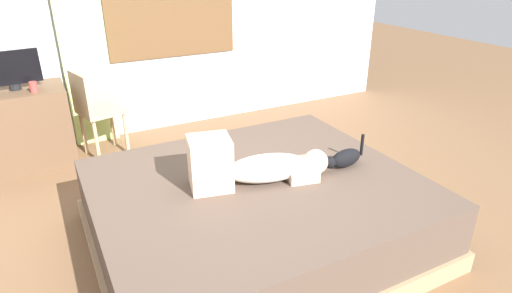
{
  "coord_description": "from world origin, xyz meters",
  "views": [
    {
      "loc": [
        -1.06,
        -2.09,
        1.87
      ],
      "look_at": [
        0.2,
        0.3,
        0.63
      ],
      "focal_mm": 30.05,
      "sensor_mm": 36.0,
      "label": 1
    }
  ],
  "objects_px": {
    "bed": "(257,212)",
    "tv_monitor": "(11,70)",
    "cat": "(344,158)",
    "cup": "(33,87)",
    "desk": "(19,129)",
    "chair_by_desk": "(93,108)",
    "person_lying": "(253,166)"
  },
  "relations": [
    {
      "from": "bed",
      "to": "tv_monitor",
      "type": "height_order",
      "value": "tv_monitor"
    },
    {
      "from": "cat",
      "to": "cup",
      "type": "bearing_deg",
      "value": 132.0
    },
    {
      "from": "bed",
      "to": "cup",
      "type": "distance_m",
      "value": 2.34
    },
    {
      "from": "tv_monitor",
      "to": "desk",
      "type": "bearing_deg",
      "value": 180.0
    },
    {
      "from": "bed",
      "to": "desk",
      "type": "relative_size",
      "value": 2.37
    },
    {
      "from": "cat",
      "to": "chair_by_desk",
      "type": "distance_m",
      "value": 2.48
    },
    {
      "from": "tv_monitor",
      "to": "chair_by_desk",
      "type": "height_order",
      "value": "tv_monitor"
    },
    {
      "from": "person_lying",
      "to": "cup",
      "type": "xyz_separation_m",
      "value": [
        -1.18,
        1.92,
        0.19
      ]
    },
    {
      "from": "bed",
      "to": "cup",
      "type": "relative_size",
      "value": 23.01
    },
    {
      "from": "desk",
      "to": "tv_monitor",
      "type": "bearing_deg",
      "value": -0.0
    },
    {
      "from": "tv_monitor",
      "to": "cup",
      "type": "bearing_deg",
      "value": -47.11
    },
    {
      "from": "person_lying",
      "to": "cat",
      "type": "relative_size",
      "value": 2.63
    },
    {
      "from": "tv_monitor",
      "to": "chair_by_desk",
      "type": "distance_m",
      "value": 0.75
    },
    {
      "from": "tv_monitor",
      "to": "cup",
      "type": "relative_size",
      "value": 5.18
    },
    {
      "from": "desk",
      "to": "cup",
      "type": "relative_size",
      "value": 9.7
    },
    {
      "from": "bed",
      "to": "desk",
      "type": "bearing_deg",
      "value": 123.83
    },
    {
      "from": "chair_by_desk",
      "to": "cup",
      "type": "bearing_deg",
      "value": -176.22
    },
    {
      "from": "person_lying",
      "to": "desk",
      "type": "bearing_deg",
      "value": 123.58
    },
    {
      "from": "desk",
      "to": "bed",
      "type": "bearing_deg",
      "value": -56.17
    },
    {
      "from": "desk",
      "to": "person_lying",
      "type": "bearing_deg",
      "value": -56.42
    },
    {
      "from": "person_lying",
      "to": "tv_monitor",
      "type": "xyz_separation_m",
      "value": [
        -1.33,
        2.08,
        0.32
      ]
    },
    {
      "from": "bed",
      "to": "cup",
      "type": "height_order",
      "value": "cup"
    },
    {
      "from": "cat",
      "to": "desk",
      "type": "relative_size",
      "value": 0.4
    },
    {
      "from": "cat",
      "to": "desk",
      "type": "xyz_separation_m",
      "value": [
        -2.04,
        2.19,
        -0.18
      ]
    },
    {
      "from": "tv_monitor",
      "to": "chair_by_desk",
      "type": "bearing_deg",
      "value": -11.59
    },
    {
      "from": "chair_by_desk",
      "to": "tv_monitor",
      "type": "bearing_deg",
      "value": 168.41
    },
    {
      "from": "cup",
      "to": "tv_monitor",
      "type": "bearing_deg",
      "value": 132.89
    },
    {
      "from": "tv_monitor",
      "to": "cup",
      "type": "height_order",
      "value": "tv_monitor"
    },
    {
      "from": "desk",
      "to": "cup",
      "type": "height_order",
      "value": "cup"
    },
    {
      "from": "cat",
      "to": "desk",
      "type": "distance_m",
      "value": 3.0
    },
    {
      "from": "person_lying",
      "to": "cup",
      "type": "height_order",
      "value": "cup"
    },
    {
      "from": "cat",
      "to": "tv_monitor",
      "type": "relative_size",
      "value": 0.74
    }
  ]
}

